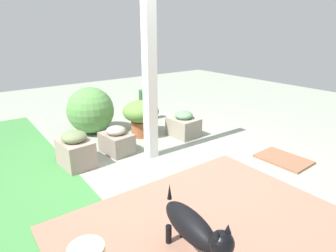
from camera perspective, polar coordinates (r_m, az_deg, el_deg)
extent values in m
plane|color=gray|center=(3.58, 0.38, -7.75)|extent=(12.00, 12.00, 0.00)
cube|color=#966A55|center=(2.58, 7.82, -19.59)|extent=(1.80, 2.40, 0.02)
cube|color=white|center=(3.48, -3.74, 12.11)|extent=(0.13, 0.13, 2.39)
cube|color=gray|center=(4.45, 3.11, -0.22)|extent=(0.47, 0.40, 0.29)
ellipsoid|color=#638863|center=(4.39, 3.16, 2.18)|extent=(0.28, 0.28, 0.13)
cube|color=gray|center=(3.92, -10.21, -3.37)|extent=(0.47, 0.37, 0.27)
ellipsoid|color=#A08F81|center=(3.86, -10.36, -0.88)|extent=(0.26, 0.26, 0.12)
cube|color=gray|center=(3.67, -17.94, -5.21)|extent=(0.48, 0.37, 0.33)
ellipsoid|color=#6C7A52|center=(3.59, -18.29, -2.07)|extent=(0.30, 0.30, 0.14)
sphere|color=#548B46|center=(4.70, -15.22, 3.04)|extent=(0.74, 0.74, 0.74)
cylinder|color=#A95B42|center=(5.22, -4.89, 2.00)|extent=(0.27, 0.27, 0.17)
cylinder|color=#2E5930|center=(5.15, -4.97, 4.99)|extent=(0.15, 0.15, 0.39)
cylinder|color=#9E5330|center=(4.48, -5.33, -0.44)|extent=(0.32, 0.32, 0.24)
ellipsoid|color=#5B843A|center=(4.40, -5.44, 2.91)|extent=(0.55, 0.55, 0.33)
ellipsoid|color=black|center=(2.17, 4.31, -19.04)|extent=(0.59, 0.24, 0.21)
sphere|color=black|center=(1.92, 10.65, -22.06)|extent=(0.16, 0.16, 0.16)
cone|color=black|center=(1.89, 11.90, -19.45)|extent=(0.05, 0.05, 0.07)
cone|color=black|center=(1.84, 9.73, -20.50)|extent=(0.05, 0.05, 0.07)
cylinder|color=black|center=(2.43, 2.96, -19.88)|extent=(0.05, 0.05, 0.17)
cylinder|color=black|center=(2.38, 0.12, -20.97)|extent=(0.05, 0.05, 0.17)
cone|color=black|center=(2.28, 0.31, -12.93)|extent=(0.04, 0.04, 0.13)
cube|color=brown|center=(3.97, 22.07, -6.18)|extent=(0.64, 0.46, 0.03)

